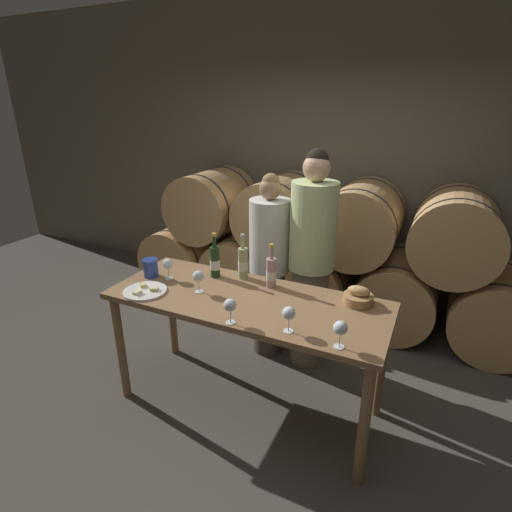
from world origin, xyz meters
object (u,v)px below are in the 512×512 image
wine_bottle_white (243,263)px  wine_glass_far_right (341,329)px  tasting_table (247,312)px  bread_basket (358,297)px  cheese_plate (145,291)px  wine_glass_left (198,277)px  person_left (269,267)px  wine_bottle_rose (271,272)px  wine_glass_far_left (168,264)px  wine_glass_center (230,306)px  person_right (311,262)px  wine_bottle_red (215,262)px  wine_glass_right (289,314)px  blue_crock (151,267)px

wine_bottle_white → wine_glass_far_right: (0.87, -0.58, -0.00)m
tasting_table → bread_basket: bearing=19.1°
cheese_plate → wine_glass_left: size_ratio=1.87×
person_left → wine_bottle_rose: bearing=-65.3°
wine_bottle_white → wine_glass_far_right: size_ratio=2.16×
wine_bottle_rose → person_left: bearing=114.7°
bread_basket → wine_glass_far_left: size_ratio=1.22×
cheese_plate → wine_glass_center: wine_glass_center is taller
wine_bottle_white → wine_glass_center: (0.23, -0.61, -0.00)m
wine_glass_center → wine_glass_left: bearing=145.7°
tasting_table → cheese_plate: (-0.68, -0.22, 0.12)m
person_right → wine_bottle_red: size_ratio=5.28×
person_left → wine_glass_left: size_ratio=10.09×
person_right → wine_bottle_white: (-0.39, -0.44, 0.09)m
tasting_table → wine_bottle_white: bearing=121.0°
cheese_plate → wine_glass_left: (0.34, 0.16, 0.11)m
tasting_table → person_left: size_ratio=1.18×
wine_glass_far_left → wine_bottle_white: bearing=27.3°
cheese_plate → wine_glass_right: bearing=-2.5°
person_right → wine_bottle_red: bearing=-139.3°
wine_glass_right → person_right: bearing=100.5°
wine_bottle_white → wine_bottle_rose: bearing=-11.6°
person_left → wine_glass_far_right: bearing=-50.1°
bread_basket → blue_crock: bearing=-171.3°
wine_bottle_red → wine_glass_right: 0.91m
wine_bottle_white → blue_crock: (-0.64, -0.27, -0.05)m
person_left → cheese_plate: (-0.53, -0.94, 0.09)m
person_left → wine_glass_far_left: 0.88m
wine_glass_right → wine_glass_far_right: (0.30, -0.03, 0.00)m
wine_glass_left → wine_glass_far_left: bearing=164.6°
wine_bottle_white → wine_glass_right: size_ratio=2.16×
person_left → wine_glass_center: (0.20, -1.05, 0.20)m
person_left → wine_glass_far_right: size_ratio=10.09×
cheese_plate → wine_glass_right: wine_glass_right is taller
tasting_table → blue_crock: blue_crock is taller
person_left → wine_bottle_red: (-0.22, -0.51, 0.20)m
person_left → wine_bottle_white: person_left is taller
person_left → bread_basket: person_left is taller
cheese_plate → wine_glass_far_right: wine_glass_far_right is taller
blue_crock → wine_glass_left: (0.47, -0.07, 0.04)m
wine_glass_right → cheese_plate: bearing=177.5°
person_right → wine_glass_far_right: size_ratio=11.39×
person_right → person_left: bearing=-180.0°
wine_glass_far_left → person_left: bearing=53.5°
tasting_table → person_left: (-0.15, 0.72, 0.03)m
tasting_table → cheese_plate: 0.72m
wine_bottle_white → blue_crock: size_ratio=2.51×
person_left → wine_glass_far_left: (-0.51, -0.69, 0.20)m
wine_bottle_rose → cheese_plate: wine_bottle_rose is taller
wine_bottle_white → wine_glass_left: 0.38m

